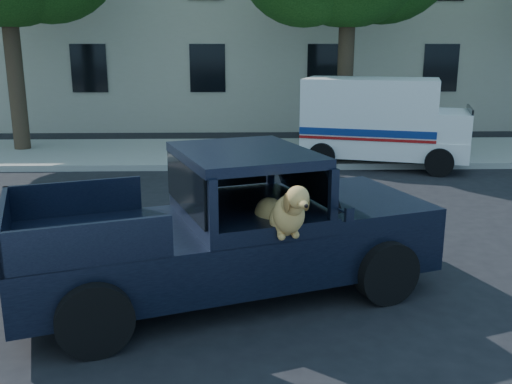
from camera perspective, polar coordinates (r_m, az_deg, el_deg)
ground at (r=7.29m, az=-18.43°, el=-10.17°), size 120.00×120.00×0.00m
far_sidewalk at (r=15.93m, az=-9.15°, el=3.88°), size 60.00×4.00×0.15m
lane_stripes at (r=10.17m, az=-2.06°, el=-2.37°), size 21.60×0.14×0.01m
building_main at (r=22.90m, az=0.70°, el=18.33°), size 26.00×6.00×9.00m
pickup_truck at (r=6.90m, az=-3.57°, el=-5.51°), size 5.26×3.40×1.76m
mail_truck at (r=14.63m, az=12.33°, el=6.26°), size 4.32×2.96×2.17m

